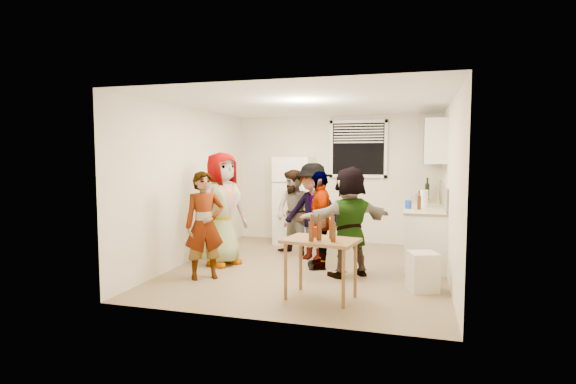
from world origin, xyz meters
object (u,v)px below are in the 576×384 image
(guest_stripe, at_px, (205,278))
(guest_black, at_px, (320,268))
(kettle, at_px, (422,203))
(beer_bottle_counter, at_px, (419,210))
(guest_grey, at_px, (223,264))
(trash_bin, at_px, (423,272))
(wine_bottle, at_px, (427,200))
(serving_table, at_px, (320,298))
(guest_back_right, at_px, (313,259))
(guest_orange, at_px, (349,276))
(refrigerator, at_px, (294,200))
(red_cup, at_px, (315,237))
(blue_cup, at_px, (408,209))
(beer_bottle_table, at_px, (311,241))
(guest_back_left, at_px, (294,255))

(guest_stripe, bearing_deg, guest_black, -1.10)
(kettle, height_order, beer_bottle_counter, same)
(guest_grey, bearing_deg, trash_bin, -73.91)
(wine_bottle, xyz_separation_m, guest_black, (-1.61, -1.97, -0.90))
(serving_table, relative_size, guest_black, 0.58)
(guest_back_right, height_order, guest_orange, guest_back_right)
(guest_grey, xyz_separation_m, guest_back_right, (1.30, 0.73, 0.00))
(refrigerator, distance_m, guest_stripe, 3.00)
(refrigerator, height_order, trash_bin, refrigerator)
(refrigerator, xyz_separation_m, red_cup, (1.11, -3.13, -0.12))
(blue_cup, bearing_deg, guest_grey, -165.54)
(beer_bottle_counter, relative_size, trash_bin, 0.44)
(beer_bottle_table, bearing_deg, red_cup, 93.43)
(beer_bottle_counter, bearing_deg, guest_black, -162.20)
(guest_back_right, bearing_deg, refrigerator, 128.75)
(wine_bottle, xyz_separation_m, trash_bin, (-0.10, -2.74, -0.65))
(red_cup, relative_size, guest_back_left, 0.08)
(guest_grey, distance_m, guest_orange, 2.03)
(blue_cup, xyz_separation_m, guest_back_left, (-1.90, 0.22, -0.90))
(guest_stripe, bearing_deg, wine_bottle, 8.05)
(kettle, bearing_deg, red_cup, -119.66)
(beer_bottle_table, relative_size, guest_black, 0.16)
(kettle, height_order, wine_bottle, wine_bottle)
(red_cup, xyz_separation_m, guest_back_left, (-0.82, 2.05, -0.73))
(refrigerator, distance_m, beer_bottle_table, 3.58)
(blue_cup, relative_size, guest_orange, 0.08)
(kettle, distance_m, serving_table, 3.29)
(wine_bottle, relative_size, red_cup, 2.51)
(blue_cup, height_order, guest_grey, blue_cup)
(refrigerator, bearing_deg, kettle, -7.51)
(trash_bin, distance_m, serving_table, 1.39)
(trash_bin, bearing_deg, refrigerator, 132.89)
(red_cup, bearing_deg, guest_grey, 147.64)
(kettle, relative_size, guest_grey, 0.15)
(guest_stripe, bearing_deg, refrigerator, 42.79)
(beer_bottle_table, distance_m, red_cup, 0.27)
(refrigerator, bearing_deg, beer_bottle_counter, -29.78)
(refrigerator, bearing_deg, guest_back_right, -62.64)
(wine_bottle, distance_m, serving_table, 3.75)
(refrigerator, bearing_deg, red_cup, -70.50)
(kettle, relative_size, beer_bottle_counter, 1.20)
(beer_bottle_table, height_order, guest_black, beer_bottle_table)
(beer_bottle_counter, xyz_separation_m, guest_back_left, (-2.06, 0.27, -0.90))
(red_cup, relative_size, guest_back_right, 0.08)
(guest_grey, bearing_deg, serving_table, -97.08)
(guest_back_left, bearing_deg, refrigerator, 133.36)
(blue_cup, distance_m, guest_grey, 3.05)
(guest_grey, bearing_deg, beer_bottle_table, -101.31)
(refrigerator, xyz_separation_m, blue_cup, (2.19, -1.29, 0.05))
(wine_bottle, relative_size, guest_stripe, 0.20)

